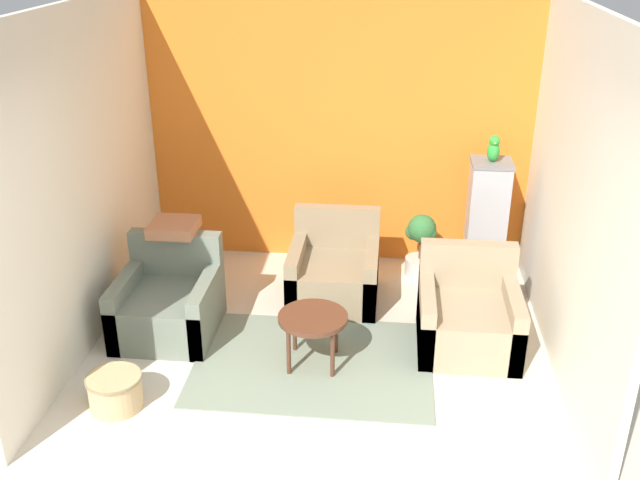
{
  "coord_description": "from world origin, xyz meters",
  "views": [
    {
      "loc": [
        0.54,
        -3.46,
        3.34
      ],
      "look_at": [
        0.0,
        1.74,
        0.97
      ],
      "focal_mm": 40.0,
      "sensor_mm": 36.0,
      "label": 1
    }
  ],
  "objects_px": {
    "parrot": "(493,149)",
    "coffee_table": "(313,321)",
    "armchair_left": "(169,304)",
    "armchair_middle": "(334,273)",
    "birdcage": "(485,228)",
    "wicker_basket": "(115,390)",
    "potted_plant": "(421,242)",
    "armchair_right": "(468,318)"
  },
  "relations": [
    {
      "from": "parrot",
      "to": "coffee_table",
      "type": "bearing_deg",
      "value": -132.47
    },
    {
      "from": "armchair_left",
      "to": "armchair_middle",
      "type": "height_order",
      "value": "same"
    },
    {
      "from": "armchair_middle",
      "to": "parrot",
      "type": "relative_size",
      "value": 3.37
    },
    {
      "from": "birdcage",
      "to": "wicker_basket",
      "type": "distance_m",
      "value": 3.77
    },
    {
      "from": "coffee_table",
      "to": "armchair_middle",
      "type": "xyz_separation_m",
      "value": [
        0.07,
        1.13,
        -0.14
      ]
    },
    {
      "from": "armchair_middle",
      "to": "wicker_basket",
      "type": "relative_size",
      "value": 2.11
    },
    {
      "from": "parrot",
      "to": "potted_plant",
      "type": "xyz_separation_m",
      "value": [
        -0.61,
        0.04,
        -1.01
      ]
    },
    {
      "from": "armchair_right",
      "to": "birdcage",
      "type": "height_order",
      "value": "birdcage"
    },
    {
      "from": "birdcage",
      "to": "potted_plant",
      "type": "height_order",
      "value": "birdcage"
    },
    {
      "from": "potted_plant",
      "to": "wicker_basket",
      "type": "xyz_separation_m",
      "value": [
        -2.3,
        -2.41,
        -0.22
      ]
    },
    {
      "from": "birdcage",
      "to": "potted_plant",
      "type": "xyz_separation_m",
      "value": [
        -0.61,
        0.04,
        -0.2
      ]
    },
    {
      "from": "birdcage",
      "to": "wicker_basket",
      "type": "relative_size",
      "value": 3.05
    },
    {
      "from": "coffee_table",
      "to": "parrot",
      "type": "relative_size",
      "value": 2.19
    },
    {
      "from": "parrot",
      "to": "potted_plant",
      "type": "height_order",
      "value": "parrot"
    },
    {
      "from": "potted_plant",
      "to": "wicker_basket",
      "type": "bearing_deg",
      "value": -133.66
    },
    {
      "from": "armchair_middle",
      "to": "potted_plant",
      "type": "height_order",
      "value": "armchair_middle"
    },
    {
      "from": "birdcage",
      "to": "wicker_basket",
      "type": "height_order",
      "value": "birdcage"
    },
    {
      "from": "birdcage",
      "to": "parrot",
      "type": "relative_size",
      "value": 4.88
    },
    {
      "from": "coffee_table",
      "to": "potted_plant",
      "type": "bearing_deg",
      "value": 62.06
    },
    {
      "from": "coffee_table",
      "to": "potted_plant",
      "type": "xyz_separation_m",
      "value": [
        0.9,
        1.7,
        -0.04
      ]
    },
    {
      "from": "armchair_middle",
      "to": "birdcage",
      "type": "bearing_deg",
      "value": 19.87
    },
    {
      "from": "coffee_table",
      "to": "wicker_basket",
      "type": "height_order",
      "value": "coffee_table"
    },
    {
      "from": "armchair_right",
      "to": "potted_plant",
      "type": "distance_m",
      "value": 1.33
    },
    {
      "from": "armchair_left",
      "to": "wicker_basket",
      "type": "distance_m",
      "value": 1.1
    },
    {
      "from": "birdcage",
      "to": "armchair_left",
      "type": "bearing_deg",
      "value": -155.77
    },
    {
      "from": "wicker_basket",
      "to": "armchair_middle",
      "type": "bearing_deg",
      "value": 51.38
    },
    {
      "from": "armchair_right",
      "to": "parrot",
      "type": "relative_size",
      "value": 3.37
    },
    {
      "from": "armchair_right",
      "to": "birdcage",
      "type": "relative_size",
      "value": 0.69
    },
    {
      "from": "armchair_right",
      "to": "parrot",
      "type": "xyz_separation_m",
      "value": [
        0.25,
        1.23,
        1.11
      ]
    },
    {
      "from": "armchair_left",
      "to": "armchair_right",
      "type": "distance_m",
      "value": 2.58
    },
    {
      "from": "armchair_right",
      "to": "parrot",
      "type": "bearing_deg",
      "value": 78.7
    },
    {
      "from": "armchair_left",
      "to": "wicker_basket",
      "type": "xyz_separation_m",
      "value": [
        -0.09,
        -1.09,
        -0.12
      ]
    },
    {
      "from": "coffee_table",
      "to": "armchair_middle",
      "type": "bearing_deg",
      "value": 86.23
    },
    {
      "from": "armchair_left",
      "to": "coffee_table",
      "type": "bearing_deg",
      "value": -16.17
    },
    {
      "from": "armchair_left",
      "to": "parrot",
      "type": "xyz_separation_m",
      "value": [
        2.82,
        1.27,
        1.11
      ]
    },
    {
      "from": "coffee_table",
      "to": "wicker_basket",
      "type": "distance_m",
      "value": 1.59
    },
    {
      "from": "armchair_middle",
      "to": "potted_plant",
      "type": "relative_size",
      "value": 1.31
    },
    {
      "from": "parrot",
      "to": "wicker_basket",
      "type": "relative_size",
      "value": 0.63
    },
    {
      "from": "parrot",
      "to": "wicker_basket",
      "type": "bearing_deg",
      "value": -140.91
    },
    {
      "from": "armchair_middle",
      "to": "armchair_right",
      "type": "bearing_deg",
      "value": -30.68
    },
    {
      "from": "armchair_middle",
      "to": "birdcage",
      "type": "relative_size",
      "value": 0.69
    },
    {
      "from": "birdcage",
      "to": "armchair_right",
      "type": "bearing_deg",
      "value": -101.32
    }
  ]
}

